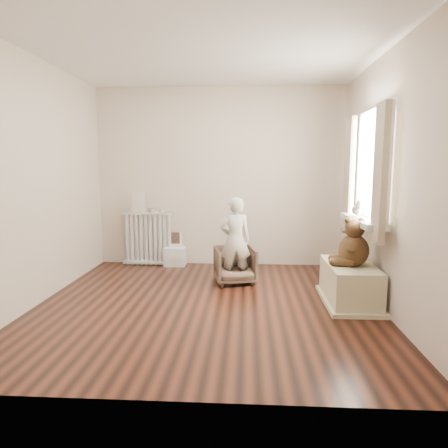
# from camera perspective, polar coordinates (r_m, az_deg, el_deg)

# --- Properties ---
(floor) EXTENTS (3.60, 3.60, 0.01)m
(floor) POSITION_cam_1_polar(r_m,az_deg,el_deg) (4.35, -2.37, -11.32)
(floor) COLOR black
(floor) RESTS_ON ground
(ceiling) EXTENTS (3.60, 3.60, 0.01)m
(ceiling) POSITION_cam_1_polar(r_m,az_deg,el_deg) (4.26, -2.59, 23.79)
(ceiling) COLOR white
(ceiling) RESTS_ON ground
(back_wall) EXTENTS (3.60, 0.02, 2.60)m
(back_wall) POSITION_cam_1_polar(r_m,az_deg,el_deg) (5.90, -0.68, 6.69)
(back_wall) COLOR beige
(back_wall) RESTS_ON ground
(front_wall) EXTENTS (3.60, 0.02, 2.60)m
(front_wall) POSITION_cam_1_polar(r_m,az_deg,el_deg) (2.33, -7.03, 4.38)
(front_wall) COLOR beige
(front_wall) RESTS_ON ground
(left_wall) EXTENTS (0.02, 3.60, 2.60)m
(left_wall) POSITION_cam_1_polar(r_m,az_deg,el_deg) (4.65, -25.24, 5.53)
(left_wall) COLOR beige
(left_wall) RESTS_ON ground
(right_wall) EXTENTS (0.02, 3.60, 2.60)m
(right_wall) POSITION_cam_1_polar(r_m,az_deg,el_deg) (4.31, 22.18, 5.55)
(right_wall) COLOR beige
(right_wall) RESTS_ON ground
(window) EXTENTS (0.03, 0.90, 1.10)m
(window) POSITION_cam_1_polar(r_m,az_deg,el_deg) (4.58, 20.60, 7.63)
(window) COLOR white
(window) RESTS_ON right_wall
(window_sill) EXTENTS (0.22, 1.10, 0.06)m
(window_sill) POSITION_cam_1_polar(r_m,az_deg,el_deg) (4.59, 19.17, 0.44)
(window_sill) COLOR silver
(window_sill) RESTS_ON right_wall
(curtain_left) EXTENTS (0.06, 0.26, 1.30)m
(curtain_left) POSITION_cam_1_polar(r_m,az_deg,el_deg) (4.01, 21.44, 6.73)
(curtain_left) COLOR #C3B494
(curtain_left) RESTS_ON right_wall
(curtain_right) EXTENTS (0.06, 0.26, 1.30)m
(curtain_right) POSITION_cam_1_polar(r_m,az_deg,el_deg) (5.10, 17.49, 7.10)
(curtain_right) COLOR #C3B494
(curtain_right) RESTS_ON right_wall
(radiator) EXTENTS (0.75, 0.14, 0.79)m
(radiator) POSITION_cam_1_polar(r_m,az_deg,el_deg) (6.04, -10.76, -2.10)
(radiator) COLOR silver
(radiator) RESTS_ON floor
(paper_doll) EXTENTS (0.19, 0.02, 0.32)m
(paper_doll) POSITION_cam_1_polar(r_m,az_deg,el_deg) (6.00, -12.04, 3.15)
(paper_doll) COLOR beige
(paper_doll) RESTS_ON radiator
(tin_a) EXTENTS (0.10, 0.10, 0.06)m
(tin_a) POSITION_cam_1_polar(r_m,az_deg,el_deg) (5.97, -10.30, 1.93)
(tin_a) COLOR #A59E8C
(tin_a) RESTS_ON radiator
(tin_b) EXTENTS (0.09, 0.09, 0.05)m
(tin_b) POSITION_cam_1_polar(r_m,az_deg,el_deg) (5.94, -9.02, 1.86)
(tin_b) COLOR #A59E8C
(tin_b) RESTS_ON radiator
(toy_vanity) EXTENTS (0.31, 0.22, 0.49)m
(toy_vanity) POSITION_cam_1_polar(r_m,az_deg,el_deg) (5.95, -7.04, -3.31)
(toy_vanity) COLOR silver
(toy_vanity) RESTS_ON floor
(armchair) EXTENTS (0.58, 0.59, 0.46)m
(armchair) POSITION_cam_1_polar(r_m,az_deg,el_deg) (5.04, 1.58, -5.88)
(armchair) COLOR brown
(armchair) RESTS_ON floor
(child) EXTENTS (0.43, 0.33, 1.07)m
(child) POSITION_cam_1_polar(r_m,az_deg,el_deg) (4.92, 1.58, -2.34)
(child) COLOR silver
(child) RESTS_ON armchair
(toy_bench) EXTENTS (0.48, 0.90, 0.43)m
(toy_bench) POSITION_cam_1_polar(r_m,az_deg,el_deg) (4.53, 17.49, -8.25)
(toy_bench) COLOR beige
(toy_bench) RESTS_ON floor
(teddy_bear) EXTENTS (0.45, 0.37, 0.50)m
(teddy_bear) POSITION_cam_1_polar(r_m,az_deg,el_deg) (4.38, 18.07, -2.53)
(teddy_bear) COLOR #362211
(teddy_bear) RESTS_ON toy_bench
(plush_cat) EXTENTS (0.19, 0.26, 0.19)m
(plush_cat) POSITION_cam_1_polar(r_m,az_deg,el_deg) (4.72, 18.63, 2.25)
(plush_cat) COLOR #6D655B
(plush_cat) RESTS_ON window_sill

